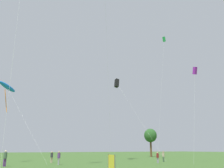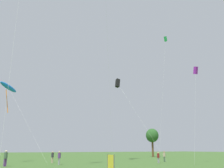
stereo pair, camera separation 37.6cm
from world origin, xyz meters
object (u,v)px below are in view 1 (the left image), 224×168
(person_standing_3, at_px, (52,156))
(event_banner, at_px, (111,162))
(kite_flying_2, at_px, (195,71))
(person_standing_4, at_px, (163,156))
(kite_flying_3, at_px, (7,87))
(person_standing_1, at_px, (158,157))
(kite_flying_6, at_px, (164,40))
(park_tree_0, at_px, (150,136))
(person_standing_2, at_px, (5,157))
(person_standing_0, at_px, (59,157))
(kite_flying_1, at_px, (117,83))

(person_standing_3, relative_size, event_banner, 0.78)
(kite_flying_2, distance_m, event_banner, 21.16)
(person_standing_4, relative_size, kite_flying_3, 0.13)
(person_standing_1, distance_m, person_standing_3, 15.51)
(kite_flying_6, distance_m, park_tree_0, 25.05)
(person_standing_3, bearing_deg, person_standing_2, -137.54)
(person_standing_2, height_order, park_tree_0, park_tree_0)
(person_standing_1, height_order, park_tree_0, park_tree_0)
(person_standing_0, relative_size, park_tree_0, 0.24)
(kite_flying_6, bearing_deg, person_standing_2, -161.99)
(person_standing_1, distance_m, person_standing_4, 3.73)
(person_standing_4, bearing_deg, event_banner, -50.27)
(person_standing_3, height_order, kite_flying_3, kite_flying_3)
(kite_flying_6, bearing_deg, kite_flying_3, -175.22)
(kite_flying_6, bearing_deg, person_standing_4, -135.68)
(kite_flying_2, bearing_deg, event_banner, -167.94)
(kite_flying_2, relative_size, park_tree_0, 1.98)
(event_banner, bearing_deg, person_standing_2, 128.15)
(person_standing_2, distance_m, kite_flying_6, 46.86)
(person_standing_3, bearing_deg, kite_flying_3, 157.55)
(person_standing_0, xyz_separation_m, person_standing_4, (16.85, -0.62, -0.04))
(park_tree_0, bearing_deg, person_standing_0, -146.37)
(person_standing_2, height_order, person_standing_3, person_standing_2)
(person_standing_3, xyz_separation_m, person_standing_4, (16.36, -5.62, 0.00))
(person_standing_0, distance_m, event_banner, 10.74)
(event_banner, bearing_deg, kite_flying_6, 38.95)
(person_standing_3, bearing_deg, kite_flying_2, -26.92)
(person_standing_3, xyz_separation_m, park_tree_0, (30.32, 15.50, 4.38))
(kite_flying_2, height_order, kite_flying_6, kite_flying_6)
(person_standing_2, height_order, person_standing_4, person_standing_2)
(person_standing_3, distance_m, kite_flying_1, 16.53)
(person_standing_2, bearing_deg, kite_flying_3, -103.13)
(person_standing_3, relative_size, park_tree_0, 0.23)
(person_standing_2, height_order, kite_flying_3, kite_flying_3)
(person_standing_1, xyz_separation_m, event_banner, (-11.96, -7.71, -0.11))
(kite_flying_1, bearing_deg, person_standing_0, -158.11)
(kite_flying_1, bearing_deg, kite_flying_3, 166.64)
(kite_flying_1, bearing_deg, kite_flying_2, -58.78)
(kite_flying_2, height_order, kite_flying_3, kite_flying_2)
(person_standing_4, height_order, kite_flying_3, kite_flying_3)
(person_standing_2, bearing_deg, park_tree_0, -162.76)
(kite_flying_3, bearing_deg, park_tree_0, 17.60)
(person_standing_3, xyz_separation_m, event_banner, (1.42, -15.57, -0.16))
(person_standing_4, distance_m, park_tree_0, 25.69)
(person_standing_2, xyz_separation_m, person_standing_4, (23.29, -0.67, -0.12))
(park_tree_0, bearing_deg, person_standing_1, -125.96)
(kite_flying_1, xyz_separation_m, kite_flying_2, (7.04, -11.62, 0.15))
(kite_flying_3, xyz_separation_m, event_banner, (8.10, -19.33, -10.65))
(kite_flying_1, distance_m, kite_flying_6, 24.83)
(kite_flying_6, relative_size, park_tree_0, 4.13)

